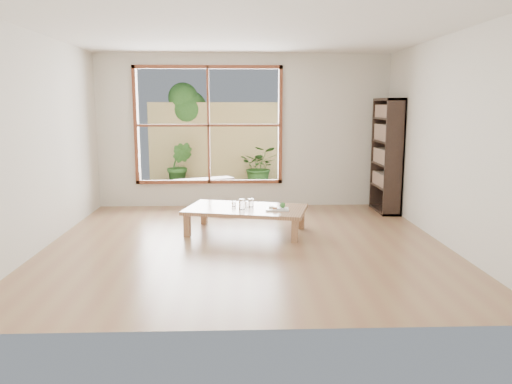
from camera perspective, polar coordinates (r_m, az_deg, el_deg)
ground at (r=6.41m, az=-1.10°, el=-5.86°), size 5.00×5.00×0.00m
low_table at (r=6.86m, az=-1.14°, el=-2.14°), size 1.78×1.26×0.35m
floor_cushion at (r=8.11m, az=-3.65°, el=-2.26°), size 0.63×0.63×0.07m
bookshelf at (r=8.44m, az=14.71°, el=4.04°), size 0.30×0.83×1.85m
glass_tall at (r=6.72m, az=-1.63°, el=-1.41°), size 0.08×0.08×0.14m
glass_mid at (r=6.90m, az=-0.60°, el=-1.24°), size 0.08×0.08×0.11m
glass_short at (r=6.88m, az=-1.00°, el=-1.40°), size 0.06×0.06×0.08m
glass_small at (r=6.95m, az=-2.54°, el=-1.35°), size 0.06×0.06×0.07m
food_tray at (r=6.70m, az=2.55°, el=-1.86°), size 0.32×0.24×0.10m
deck at (r=9.89m, az=-4.95°, el=-0.28°), size 2.80×2.00×0.05m
garden_bench at (r=9.45m, az=-5.94°, el=1.18°), size 1.14×0.76×0.35m
bamboo_fence at (r=10.77m, az=-4.76°, el=5.38°), size 2.80×0.06×1.80m
shrub_right at (r=10.57m, az=0.45°, el=2.95°), size 0.86×0.77×0.87m
shrub_left at (r=10.53m, az=-8.72°, el=3.05°), size 0.56×0.47×0.96m
garden_tree at (r=11.09m, az=-8.29°, el=9.20°), size 1.04×0.85×2.22m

